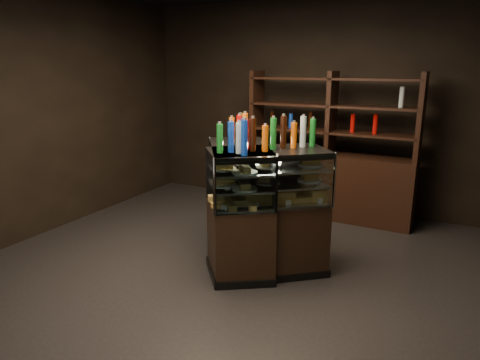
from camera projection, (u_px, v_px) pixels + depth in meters
name	position (u px, v px, depth m)	size (l,w,h in m)	color
ground	(223.00, 265.00, 4.57)	(5.00, 5.00, 0.00)	black
room_shell	(221.00, 79.00, 4.07)	(5.02, 5.02, 3.01)	black
display_case	(253.00, 228.00, 4.44)	(1.55, 1.31, 1.29)	black
food_display	(253.00, 180.00, 4.30)	(1.20, 1.01, 0.40)	gold
bottles_top	(254.00, 134.00, 4.19)	(1.03, 0.87, 0.30)	#D8590A
potted_conifer	(300.00, 212.00, 4.83)	(0.38, 0.38, 0.81)	black
back_shelving	(328.00, 174.00, 5.94)	(2.30, 0.47, 2.00)	black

